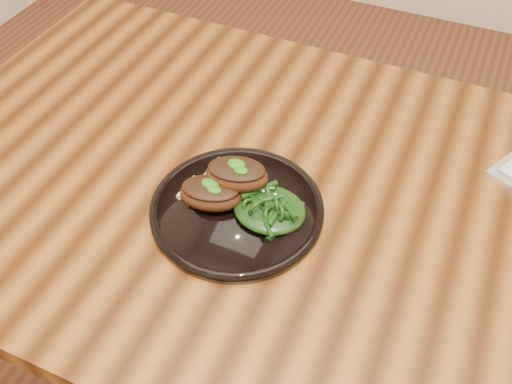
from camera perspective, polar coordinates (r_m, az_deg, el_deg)
desk at (r=0.94m, az=11.63°, el=-5.93°), size 1.60×0.80×0.75m
plate at (r=0.86m, az=-1.92°, el=-1.72°), size 0.26×0.26×0.02m
lamb_chop_front at (r=0.85m, az=-4.57°, el=-0.12°), size 0.11×0.08×0.04m
lamb_chop_back at (r=0.85m, az=-1.97°, el=1.80°), size 0.11×0.08×0.04m
herb_smear at (r=0.90m, az=-2.30°, el=1.74°), size 0.08×0.05×0.00m
greens_heap at (r=0.83m, az=1.38°, el=-1.44°), size 0.11×0.10×0.04m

